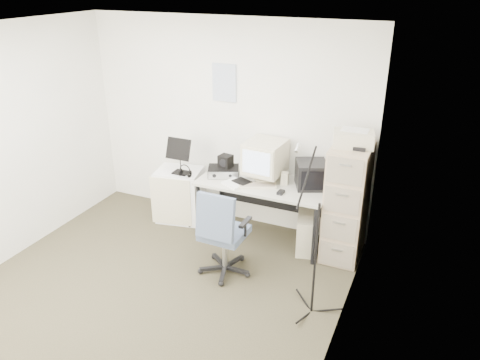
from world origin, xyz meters
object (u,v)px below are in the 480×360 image
at_px(desk, 263,211).
at_px(side_cart, 180,195).
at_px(office_chair, 224,231).
at_px(filing_cabinet, 347,203).

height_order(desk, side_cart, desk).
bearing_deg(side_cart, desk, -12.60).
bearing_deg(side_cart, office_chair, -50.32).
height_order(desk, office_chair, office_chair).
bearing_deg(filing_cabinet, desk, -178.19).
relative_size(office_chair, side_cart, 1.46).
height_order(filing_cabinet, side_cart, filing_cabinet).
distance_m(office_chair, side_cart, 1.34).
bearing_deg(filing_cabinet, side_cart, -179.92).
relative_size(filing_cabinet, office_chair, 1.32).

